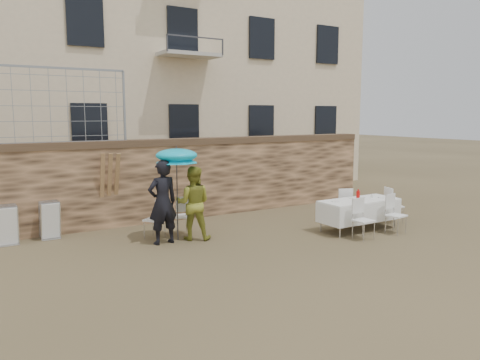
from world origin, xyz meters
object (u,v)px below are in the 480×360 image
umbrella (177,158)px  table_chair_front_left (364,219)px  man_suit (163,202)px  couple_chair_left (154,218)px  banquet_table (359,201)px  table_chair_back (343,205)px  woman_dress (193,203)px  soda_bottle (358,196)px  table_chair_front_right (396,214)px  couple_chair_right (182,215)px  chair_stack_left (6,223)px  chair_stack_right (49,218)px  table_chair_side (394,205)px

umbrella → table_chair_front_left: 4.56m
man_suit → couple_chair_left: size_ratio=1.98×
umbrella → banquet_table: 4.72m
umbrella → table_chair_back: umbrella is taller
couple_chair_left → table_chair_front_left: same height
woman_dress → soda_bottle: woman_dress is taller
couple_chair_left → table_chair_front_right: size_ratio=1.00×
woman_dress → umbrella: 1.12m
couple_chair_right → table_chair_front_left: same height
chair_stack_left → banquet_table: bearing=-22.6°
table_chair_back → woman_dress: bearing=12.7°
chair_stack_left → umbrella: bearing=-27.8°
table_chair_front_left → table_chair_back: (0.80, 1.55, 0.00)m
umbrella → chair_stack_right: bearing=144.4°
couple_chair_right → chair_stack_left: (-3.73, 1.36, -0.02)m
table_chair_side → chair_stack_left: bearing=87.6°
umbrella → chair_stack_right: size_ratio=2.21×
table_chair_back → chair_stack_left: bearing=2.9°
table_chair_front_left → chair_stack_left: size_ratio=1.04×
soda_bottle → table_chair_front_right: bearing=-40.6°
soda_bottle → table_chair_front_left: bearing=-123.7°
table_chair_front_right → chair_stack_right: (-7.36, 3.99, -0.02)m
umbrella → chair_stack_right: 3.43m
table_chair_side → man_suit: bearing=95.2°
table_chair_front_left → woman_dress: bearing=144.6°
table_chair_front_right → table_chair_front_left: bearing=170.7°
umbrella → woman_dress: bearing=-15.9°
table_chair_front_right → couple_chair_left: bearing=144.0°
man_suit → chair_stack_left: bearing=-37.2°
woman_dress → chair_stack_left: woman_dress is taller
couple_chair_right → couple_chair_left: bearing=3.7°
table_chair_back → umbrella: bearing=12.0°
woman_dress → banquet_table: woman_dress is taller
table_chair_front_right → chair_stack_left: 9.18m
umbrella → couple_chair_right: umbrella is taller
woman_dress → table_chair_front_left: (3.39, -2.08, -0.38)m
chair_stack_left → chair_stack_right: size_ratio=1.00×
table_chair_front_right → chair_stack_left: bearing=144.9°
table_chair_side → chair_stack_right: size_ratio=1.04×
umbrella → banquet_table: size_ratio=0.97×
soda_bottle → chair_stack_right: (-6.66, 3.39, -0.45)m
soda_bottle → man_suit: bearing=161.9°
umbrella → table_chair_side: umbrella is taller
umbrella → soda_bottle: (4.14, -1.58, -1.01)m
umbrella → table_chair_front_right: size_ratio=2.12×
chair_stack_right → banquet_table: bearing=-25.3°
banquet_table → chair_stack_right: (-6.86, 3.24, -0.27)m
table_chair_front_right → chair_stack_left: (-8.26, 3.99, -0.02)m
man_suit → banquet_table: man_suit is taller
couple_chair_left → soda_bottle: soda_bottle is taller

